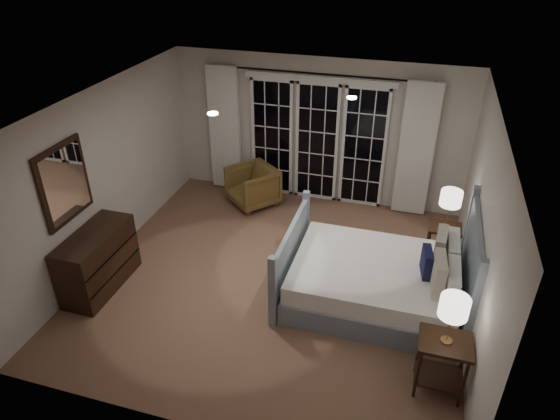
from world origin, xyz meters
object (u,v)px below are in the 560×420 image
(lamp_right, at_px, (451,199))
(dresser, at_px, (98,261))
(nightstand_right, at_px, (443,239))
(nightstand_left, at_px, (442,358))
(bed, at_px, (378,280))
(lamp_left, at_px, (454,308))
(armchair, at_px, (253,186))

(lamp_right, bearing_deg, dresser, -156.88)
(nightstand_right, bearing_deg, nightstand_left, -89.77)
(bed, bearing_deg, lamp_left, -57.91)
(nightstand_left, distance_m, lamp_right, 2.47)
(lamp_right, bearing_deg, lamp_left, -89.77)
(dresser, bearing_deg, bed, 11.71)
(lamp_left, relative_size, armchair, 0.74)
(nightstand_left, bearing_deg, armchair, 134.52)
(bed, xyz_separation_m, nightstand_right, (0.78, 1.14, 0.06))
(lamp_left, distance_m, lamp_right, 2.40)
(bed, relative_size, nightstand_left, 3.28)
(nightstand_left, distance_m, armchair, 4.57)
(nightstand_left, height_order, dresser, dresser)
(armchair, bearing_deg, lamp_right, 24.99)
(nightstand_right, bearing_deg, armchair, 165.00)
(nightstand_right, distance_m, lamp_right, 0.66)
(bed, distance_m, lamp_left, 1.70)
(lamp_left, bearing_deg, dresser, 173.44)
(lamp_right, bearing_deg, bed, -124.63)
(nightstand_right, xyz_separation_m, lamp_right, (-0.00, 0.00, 0.66))
(nightstand_left, relative_size, dresser, 0.58)
(nightstand_right, distance_m, dresser, 4.82)
(bed, distance_m, armchair, 3.12)
(nightstand_right, xyz_separation_m, armchair, (-3.19, 0.86, -0.05))
(nightstand_right, xyz_separation_m, lamp_left, (0.01, -2.40, 0.75))
(lamp_right, relative_size, dresser, 0.48)
(nightstand_right, distance_m, armchair, 3.31)
(lamp_left, relative_size, lamp_right, 0.98)
(bed, height_order, dresser, bed)
(lamp_left, height_order, armchair, lamp_left)
(armchair, bearing_deg, dresser, -74.24)
(lamp_left, bearing_deg, bed, 122.09)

